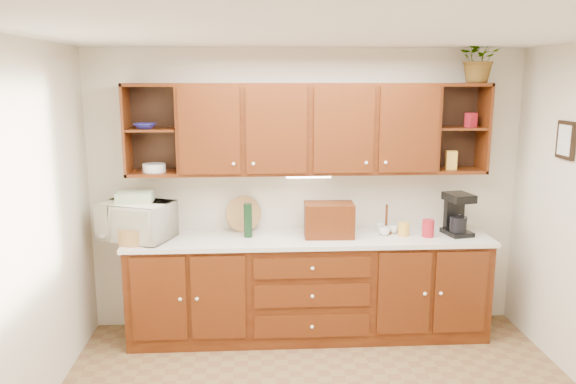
{
  "coord_description": "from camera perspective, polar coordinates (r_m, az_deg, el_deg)",
  "views": [
    {
      "loc": [
        -0.47,
        -3.38,
        2.32
      ],
      "look_at": [
        -0.21,
        1.15,
        1.41
      ],
      "focal_mm": 35.0,
      "sensor_mm": 36.0,
      "label": 1
    }
  ],
  "objects": [
    {
      "name": "ceiling",
      "position": [
        3.43,
        4.77,
        16.01
      ],
      "size": [
        4.0,
        4.0,
        0.0
      ],
      "primitive_type": "plane",
      "rotation": [
        3.14,
        0.0,
        0.0
      ],
      "color": "white",
      "rests_on": "back_wall"
    },
    {
      "name": "back_wall",
      "position": [
        5.25,
        1.86,
        0.17
      ],
      "size": [
        4.0,
        0.0,
        4.0
      ],
      "primitive_type": "plane",
      "rotation": [
        1.57,
        0.0,
        0.0
      ],
      "color": "beige",
      "rests_on": "floor"
    },
    {
      "name": "left_wall",
      "position": [
        3.85,
        -26.72,
        -5.26
      ],
      "size": [
        0.0,
        3.5,
        3.5
      ],
      "primitive_type": "plane",
      "rotation": [
        1.57,
        0.0,
        1.57
      ],
      "color": "beige",
      "rests_on": "floor"
    },
    {
      "name": "base_cabinets",
      "position": [
        5.2,
        2.1,
        -9.71
      ],
      "size": [
        3.2,
        0.6,
        0.9
      ],
      "primitive_type": "cube",
      "color": "#3E1507",
      "rests_on": "floor"
    },
    {
      "name": "countertop",
      "position": [
        5.04,
        2.15,
        -4.76
      ],
      "size": [
        3.24,
        0.64,
        0.04
      ],
      "primitive_type": "cube",
      "color": "silver",
      "rests_on": "base_cabinets"
    },
    {
      "name": "upper_cabinets",
      "position": [
        5.01,
        2.18,
        6.47
      ],
      "size": [
        3.2,
        0.33,
        0.8
      ],
      "color": "#3E1507",
      "rests_on": "back_wall"
    },
    {
      "name": "undercabinet_light",
      "position": [
        5.01,
        2.1,
        1.59
      ],
      "size": [
        0.4,
        0.05,
        0.02
      ],
      "primitive_type": "cube",
      "color": "white",
      "rests_on": "upper_cabinets"
    },
    {
      "name": "framed_picture",
      "position": [
        4.96,
        26.41,
        4.74
      ],
      "size": [
        0.03,
        0.24,
        0.3
      ],
      "primitive_type": "cube",
      "color": "black",
      "rests_on": "right_wall"
    },
    {
      "name": "wicker_basket",
      "position": [
        4.99,
        -15.4,
        -4.29
      ],
      "size": [
        0.31,
        0.31,
        0.14
      ],
      "primitive_type": "cylinder",
      "rotation": [
        0.0,
        0.0,
        -0.24
      ],
      "color": "#9E7442",
      "rests_on": "countertop"
    },
    {
      "name": "microwave",
      "position": [
        5.09,
        -15.15,
        -2.83
      ],
      "size": [
        0.71,
        0.6,
        0.33
      ],
      "primitive_type": "imported",
      "rotation": [
        0.0,
        0.0,
        -0.39
      ],
      "color": "white",
      "rests_on": "countertop"
    },
    {
      "name": "towel_stack",
      "position": [
        5.04,
        -15.28,
        -0.49
      ],
      "size": [
        0.31,
        0.23,
        0.09
      ],
      "primitive_type": "cube",
      "rotation": [
        0.0,
        0.0,
        0.03
      ],
      "color": "#DBDE68",
      "rests_on": "microwave"
    },
    {
      "name": "wine_bottle",
      "position": [
        5.0,
        -4.09,
        -2.89
      ],
      "size": [
        0.1,
        0.1,
        0.3
      ],
      "primitive_type": "cylinder",
      "rotation": [
        0.0,
        0.0,
        0.36
      ],
      "color": "black",
      "rests_on": "countertop"
    },
    {
      "name": "woven_tray",
      "position": [
        5.23,
        -4.52,
        -3.87
      ],
      "size": [
        0.34,
        0.19,
        0.33
      ],
      "primitive_type": "cylinder",
      "rotation": [
        1.36,
        0.0,
        0.33
      ],
      "color": "#9E7442",
      "rests_on": "countertop"
    },
    {
      "name": "bread_box",
      "position": [
        5.01,
        4.18,
        -2.84
      ],
      "size": [
        0.44,
        0.29,
        0.3
      ],
      "primitive_type": "cube",
      "rotation": [
        0.0,
        0.0,
        -0.03
      ],
      "color": "#3E1507",
      "rests_on": "countertop"
    },
    {
      "name": "mug_tree",
      "position": [
        5.21,
        9.93,
        -3.7
      ],
      "size": [
        0.22,
        0.23,
        0.27
      ],
      "rotation": [
        0.0,
        0.0,
        0.09
      ],
      "color": "#3E1507",
      "rests_on": "countertop"
    },
    {
      "name": "canister_red",
      "position": [
        5.16,
        14.05,
        -3.59
      ],
      "size": [
        0.11,
        0.11,
        0.16
      ],
      "primitive_type": "cylinder",
      "rotation": [
        0.0,
        0.0,
        -0.06
      ],
      "color": "#A51724",
      "rests_on": "countertop"
    },
    {
      "name": "canister_white",
      "position": [
        5.36,
        16.68,
        -3.12
      ],
      "size": [
        0.08,
        0.08,
        0.17
      ],
      "primitive_type": "cylinder",
      "rotation": [
        0.0,
        0.0,
        -0.01
      ],
      "color": "white",
      "rests_on": "countertop"
    },
    {
      "name": "canister_yellow",
      "position": [
        5.15,
        11.67,
        -3.72
      ],
      "size": [
        0.11,
        0.11,
        0.12
      ],
      "primitive_type": "cylinder",
      "rotation": [
        0.0,
        0.0,
        0.09
      ],
      "color": "gold",
      "rests_on": "countertop"
    },
    {
      "name": "coffee_maker",
      "position": [
        5.3,
        16.8,
        -2.2
      ],
      "size": [
        0.25,
        0.3,
        0.38
      ],
      "rotation": [
        0.0,
        0.0,
        0.21
      ],
      "color": "black",
      "rests_on": "countertop"
    },
    {
      "name": "bowl_stack",
      "position": [
        5.07,
        -14.31,
        6.52
      ],
      "size": [
        0.22,
        0.22,
        0.05
      ],
      "primitive_type": "imported",
      "rotation": [
        0.0,
        0.0,
        -0.21
      ],
      "color": "navy",
      "rests_on": "upper_cabinets"
    },
    {
      "name": "plate_stack",
      "position": [
        5.1,
        -13.43,
        2.42
      ],
      "size": [
        0.2,
        0.2,
        0.07
      ],
      "primitive_type": "cylinder",
      "rotation": [
        0.0,
        0.0,
        -0.01
      ],
      "color": "white",
      "rests_on": "upper_cabinets"
    },
    {
      "name": "pantry_box_yellow",
      "position": [
        5.29,
        16.25,
        3.13
      ],
      "size": [
        0.11,
        0.09,
        0.17
      ],
      "primitive_type": "cube",
      "rotation": [
        0.0,
        0.0,
        -0.17
      ],
      "color": "gold",
      "rests_on": "upper_cabinets"
    },
    {
      "name": "pantry_box_red",
      "position": [
        5.32,
        18.09,
        6.97
      ],
      "size": [
        0.11,
        0.1,
        0.13
      ],
      "primitive_type": "cube",
      "rotation": [
        0.0,
        0.0,
        0.39
      ],
      "color": "#A51724",
      "rests_on": "upper_cabinets"
    },
    {
      "name": "potted_plant",
      "position": [
        5.31,
        18.91,
        12.79
      ],
      "size": [
        0.41,
        0.37,
        0.43
      ],
      "primitive_type": "imported",
      "rotation": [
        0.0,
        0.0,
        0.07
      ],
      "color": "#999999",
      "rests_on": "upper_cabinets"
    }
  ]
}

